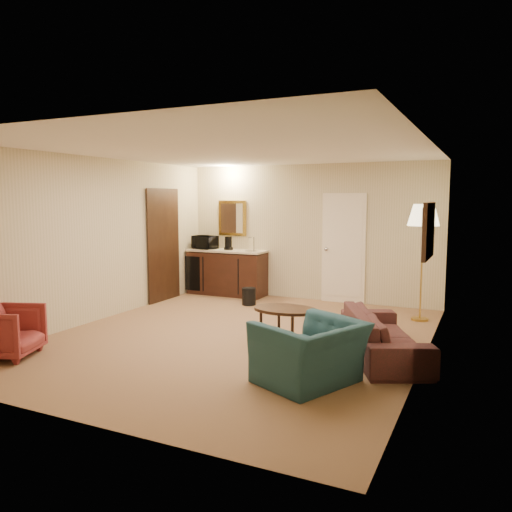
{
  "coord_description": "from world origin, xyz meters",
  "views": [
    {
      "loc": [
        3.16,
        -6.11,
        1.94
      ],
      "look_at": [
        0.05,
        0.5,
        1.1
      ],
      "focal_mm": 35.0,
      "sensor_mm": 36.0,
      "label": 1
    }
  ],
  "objects": [
    {
      "name": "teal_armchair",
      "position": [
        1.51,
        -1.26,
        0.45
      ],
      "size": [
        1.03,
        1.21,
        0.9
      ],
      "primitive_type": "imported",
      "rotation": [
        0.0,
        0.0,
        -2.0
      ],
      "color": "#204751",
      "rests_on": "ground"
    },
    {
      "name": "coffee_table",
      "position": [
        0.75,
        -0.07,
        0.25
      ],
      "size": [
        1.03,
        0.87,
        0.5
      ],
      "primitive_type": "cube",
      "rotation": [
        0.0,
        0.0,
        -0.37
      ],
      "color": "black",
      "rests_on": "ground"
    },
    {
      "name": "waste_bin",
      "position": [
        -0.8,
        2.0,
        0.16
      ],
      "size": [
        0.33,
        0.33,
        0.32
      ],
      "primitive_type": "cylinder",
      "rotation": [
        0.0,
        0.0,
        0.37
      ],
      "color": "black",
      "rests_on": "ground"
    },
    {
      "name": "sofa",
      "position": [
        2.03,
        0.0,
        0.37
      ],
      "size": [
        1.3,
        1.95,
        0.74
      ],
      "primitive_type": "imported",
      "rotation": [
        0.0,
        0.0,
        2.0
      ],
      "color": "black",
      "rests_on": "ground"
    },
    {
      "name": "rose_chair_near",
      "position": [
        -2.15,
        -2.0,
        0.35
      ],
      "size": [
        0.84,
        0.86,
        0.7
      ],
      "primitive_type": "imported",
      "rotation": [
        0.0,
        0.0,
        1.93
      ],
      "color": "maroon",
      "rests_on": "ground"
    },
    {
      "name": "room_walls",
      "position": [
        -0.1,
        0.77,
        1.72
      ],
      "size": [
        5.02,
        6.01,
        2.61
      ],
      "color": "beige",
      "rests_on": "ground"
    },
    {
      "name": "floor_lamp",
      "position": [
        2.2,
        2.13,
        0.94
      ],
      "size": [
        0.63,
        0.63,
        1.87
      ],
      "primitive_type": "cube",
      "rotation": [
        0.0,
        0.0,
        0.32
      ],
      "color": "#AC8A39",
      "rests_on": "ground"
    },
    {
      "name": "wetbar_cabinet",
      "position": [
        -1.65,
        2.72,
        0.46
      ],
      "size": [
        1.64,
        0.58,
        0.92
      ],
      "primitive_type": "cube",
      "color": "#351911",
      "rests_on": "ground"
    },
    {
      "name": "ground",
      "position": [
        0.0,
        0.0,
        0.0
      ],
      "size": [
        6.0,
        6.0,
        0.0
      ],
      "primitive_type": "plane",
      "color": "olive",
      "rests_on": "ground"
    },
    {
      "name": "microwave",
      "position": [
        -2.15,
        2.69,
        1.09
      ],
      "size": [
        0.54,
        0.38,
        0.33
      ],
      "primitive_type": "imported",
      "rotation": [
        0.0,
        0.0,
        -0.24
      ],
      "color": "black",
      "rests_on": "wetbar_cabinet"
    },
    {
      "name": "coffee_maker",
      "position": [
        -1.61,
        2.72,
        1.05
      ],
      "size": [
        0.16,
        0.16,
        0.27
      ],
      "primitive_type": "cylinder",
      "rotation": [
        0.0,
        0.0,
        0.12
      ],
      "color": "black",
      "rests_on": "wetbar_cabinet"
    }
  ]
}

